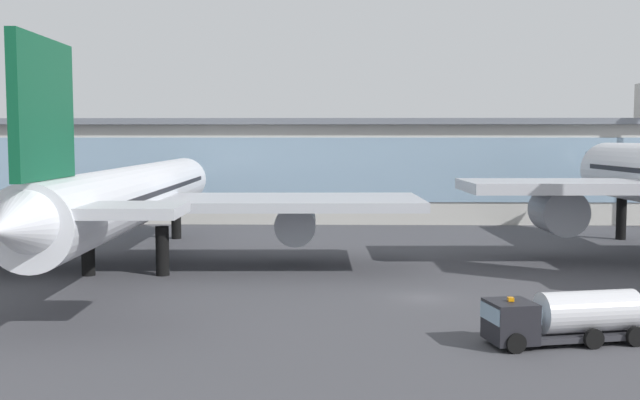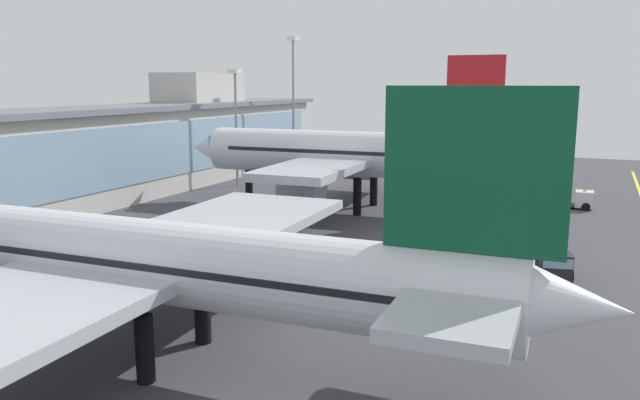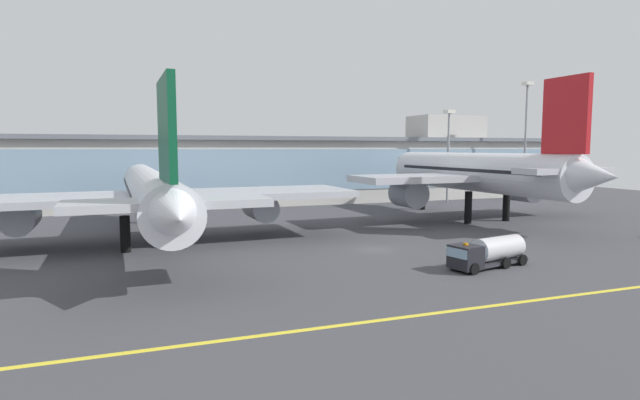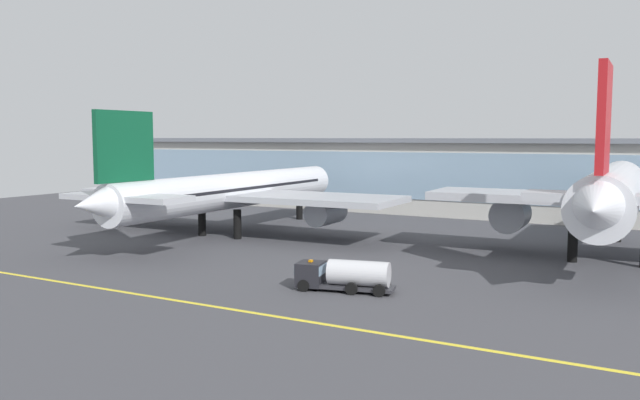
# 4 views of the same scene
# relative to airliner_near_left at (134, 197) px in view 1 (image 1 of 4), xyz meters

# --- Properties ---
(ground_plane) EXTENTS (209.15, 209.15, 0.00)m
(ground_plane) POSITION_rel_airliner_near_left_xyz_m (23.68, -11.65, -6.21)
(ground_plane) COLOR #424247
(terminal_building) EXTENTS (152.39, 14.00, 19.05)m
(terminal_building) POSITION_rel_airliner_near_left_xyz_m (25.32, 39.41, 1.12)
(terminal_building) COLOR beige
(terminal_building) RESTS_ON ground
(airliner_near_left) EXTENTS (50.00, 58.10, 17.07)m
(airliner_near_left) POSITION_rel_airliner_near_left_xyz_m (0.00, 0.00, 0.00)
(airliner_near_left) COLOR black
(airliner_near_left) RESTS_ON ground
(baggage_tug_near) EXTENTS (9.35, 4.57, 2.90)m
(baggage_tug_near) POSITION_rel_airliner_near_left_xyz_m (29.86, -23.47, -4.70)
(baggage_tug_near) COLOR black
(baggage_tug_near) RESTS_ON ground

